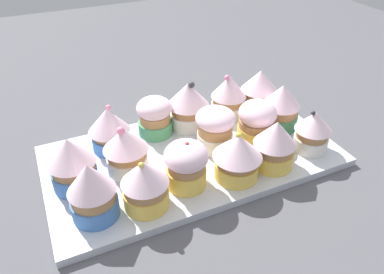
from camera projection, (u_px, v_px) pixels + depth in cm
name	position (u px, v px, depth cm)	size (l,w,h in cm)	color
ground_plane	(192.00, 166.00, 58.29)	(180.00, 180.00, 3.00)	#4C4C51
baking_tray	(192.00, 156.00, 57.08)	(43.82, 23.47, 1.20)	silver
cupcake_0	(259.00, 90.00, 65.09)	(6.44, 6.44, 7.74)	#4C9E6B
cupcake_1	(229.00, 96.00, 63.73)	(6.16, 6.16, 7.89)	white
cupcake_2	(188.00, 104.00, 60.64)	(6.90, 6.90, 8.32)	white
cupcake_3	(155.00, 116.00, 59.30)	(5.71, 5.71, 6.52)	#4C9E6B
cupcake_4	(109.00, 128.00, 55.76)	(6.28, 6.28, 7.25)	#477AC6
cupcake_5	(280.00, 106.00, 60.47)	(6.29, 6.29, 7.83)	#4C9E6B
cupcake_6	(257.00, 121.00, 58.04)	(6.00, 6.00, 6.76)	#EFC651
cupcake_7	(215.00, 127.00, 56.01)	(6.10, 6.10, 6.89)	white
cupcake_8	(126.00, 150.00, 51.07)	(6.30, 6.30, 7.63)	white
cupcake_9	(72.00, 163.00, 48.48)	(6.40, 6.40, 7.76)	#477AC6
cupcake_10	(313.00, 131.00, 55.72)	(5.52, 5.52, 6.81)	white
cupcake_11	(275.00, 144.00, 52.33)	(6.08, 6.08, 7.42)	#EFC651
cupcake_12	(237.00, 155.00, 50.26)	(6.87, 6.87, 7.22)	#EFC651
cupcake_13	(186.00, 164.00, 48.89)	(5.96, 5.96, 7.09)	#EFC651
cupcake_14	(145.00, 184.00, 45.68)	(6.08, 6.08, 7.30)	#EFC651
cupcake_15	(92.00, 191.00, 44.05)	(5.88, 5.88, 8.02)	#477AC6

